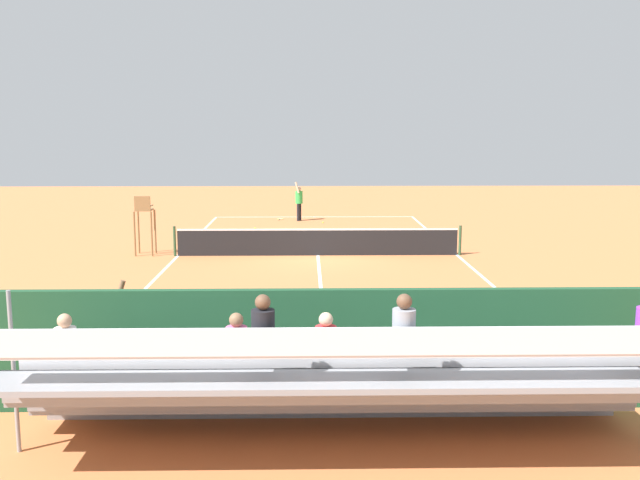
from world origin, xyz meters
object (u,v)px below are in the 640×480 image
(equipment_bag, at_px, (375,384))
(line_judge, at_px, (120,334))
(tennis_racket, at_px, (280,219))
(tennis_ball_near, at_px, (323,222))
(bleacher_stand, at_px, (326,382))
(umpire_chair, at_px, (144,219))
(courtside_bench, at_px, (471,360))
(tennis_player, at_px, (299,200))
(tennis_ball_far, at_px, (255,228))
(tennis_net, at_px, (318,242))

(equipment_bag, bearing_deg, line_judge, -3.74)
(tennis_racket, height_order, tennis_ball_near, tennis_ball_near)
(bleacher_stand, relative_size, tennis_ball_near, 137.27)
(umpire_chair, distance_m, courtside_bench, 16.04)
(umpire_chair, bearing_deg, bleacher_stand, 111.28)
(tennis_racket, bearing_deg, tennis_player, 150.89)
(tennis_racket, bearing_deg, tennis_ball_far, 72.71)
(umpire_chair, bearing_deg, courtside_bench, 122.67)
(tennis_ball_far, bearing_deg, courtside_bench, 104.48)
(tennis_net, distance_m, bleacher_stand, 15.38)
(bleacher_stand, height_order, umpire_chair, bleacher_stand)
(courtside_bench, bearing_deg, bleacher_stand, 39.22)
(tennis_racket, distance_m, line_judge, 23.29)
(tennis_ball_near, height_order, line_judge, line_judge)
(tennis_net, distance_m, tennis_player, 9.60)
(tennis_player, relative_size, tennis_ball_far, 29.18)
(umpire_chair, height_order, equipment_bag, umpire_chair)
(tennis_net, bearing_deg, tennis_player, -85.40)
(umpire_chair, xyz_separation_m, line_judge, (-2.56, 13.33, -0.30))
(tennis_player, bearing_deg, tennis_ball_far, 54.37)
(bleacher_stand, height_order, courtside_bench, bleacher_stand)
(line_judge, bearing_deg, bleacher_stand, 147.19)
(courtside_bench, xyz_separation_m, equipment_bag, (1.68, 0.13, -0.38))
(tennis_net, xyz_separation_m, tennis_player, (0.77, -9.55, 0.51))
(bleacher_stand, bearing_deg, tennis_racket, -86.43)
(umpire_chair, distance_m, tennis_ball_far, 7.56)
(courtside_bench, distance_m, tennis_ball_near, 22.00)
(tennis_net, height_order, line_judge, line_judge)
(tennis_net, bearing_deg, tennis_ball_near, -92.52)
(bleacher_stand, xyz_separation_m, tennis_racket, (1.59, -25.45, -0.95))
(tennis_player, distance_m, tennis_racket, 1.48)
(tennis_net, bearing_deg, bleacher_stand, 89.53)
(line_judge, bearing_deg, tennis_player, -97.22)
(line_judge, bearing_deg, equipment_bag, 176.26)
(courtside_bench, height_order, tennis_ball_far, courtside_bench)
(bleacher_stand, height_order, tennis_player, bleacher_stand)
(tennis_net, bearing_deg, line_judge, 74.49)
(tennis_net, height_order, bleacher_stand, bleacher_stand)
(courtside_bench, distance_m, equipment_bag, 1.72)
(courtside_bench, height_order, tennis_player, tennis_player)
(tennis_racket, xyz_separation_m, line_judge, (1.92, 23.19, 1.00))
(tennis_net, height_order, tennis_ball_near, tennis_net)
(tennis_ball_near, relative_size, tennis_ball_far, 1.00)
(equipment_bag, bearing_deg, bleacher_stand, 65.48)
(courtside_bench, height_order, tennis_racket, courtside_bench)
(tennis_net, xyz_separation_m, courtside_bench, (-2.45, 13.27, 0.06))
(tennis_player, height_order, tennis_ball_near, tennis_player)
(courtside_bench, bearing_deg, equipment_bag, 4.38)
(umpire_chair, xyz_separation_m, tennis_ball_far, (-3.47, -6.59, -1.28))
(tennis_net, bearing_deg, equipment_bag, 93.30)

